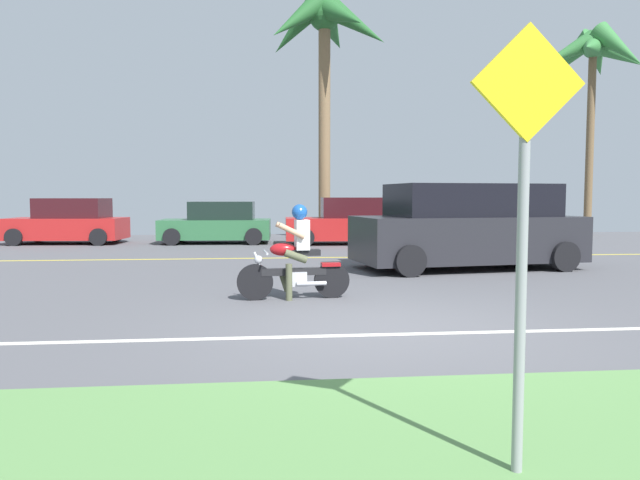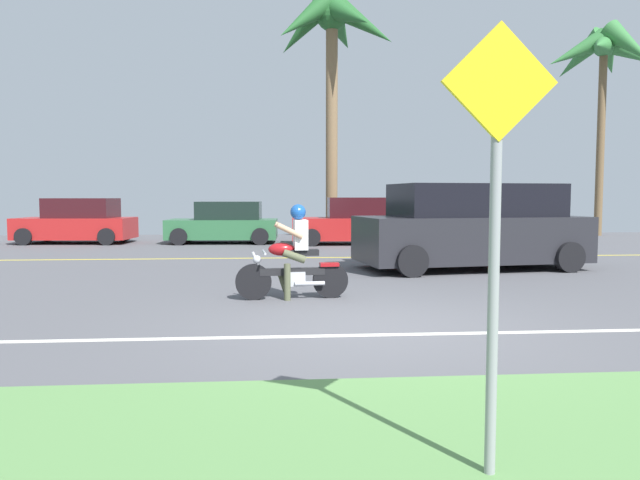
{
  "view_description": "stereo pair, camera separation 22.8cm",
  "coord_description": "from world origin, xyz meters",
  "px_view_note": "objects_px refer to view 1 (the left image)",
  "views": [
    {
      "loc": [
        -1.46,
        -7.0,
        1.58
      ],
      "look_at": [
        -0.43,
        3.08,
        0.84
      ],
      "focal_mm": 33.2,
      "sensor_mm": 36.0,
      "label": 1
    },
    {
      "loc": [
        -1.23,
        -7.02,
        1.58
      ],
      "look_at": [
        -0.43,
        3.08,
        0.84
      ],
      "focal_mm": 33.2,
      "sensor_mm": 36.0,
      "label": 2
    }
  ],
  "objects_px": {
    "parked_car_1": "(218,224)",
    "palm_tree_1": "(593,58)",
    "parked_car_0": "(69,222)",
    "palm_tree_0": "(325,35)",
    "parked_car_2": "(355,222)",
    "street_sign": "(524,208)",
    "motorcyclist": "(295,259)",
    "suv_nearby": "(468,227)"
  },
  "relations": [
    {
      "from": "suv_nearby",
      "to": "parked_car_0",
      "type": "relative_size",
      "value": 1.34
    },
    {
      "from": "street_sign",
      "to": "suv_nearby",
      "type": "bearing_deg",
      "value": 71.72
    },
    {
      "from": "street_sign",
      "to": "parked_car_0",
      "type": "bearing_deg",
      "value": 114.0
    },
    {
      "from": "motorcyclist",
      "to": "suv_nearby",
      "type": "distance_m",
      "value": 5.37
    },
    {
      "from": "suv_nearby",
      "to": "palm_tree_0",
      "type": "bearing_deg",
      "value": 102.71
    },
    {
      "from": "suv_nearby",
      "to": "parked_car_2",
      "type": "relative_size",
      "value": 1.15
    },
    {
      "from": "suv_nearby",
      "to": "parked_car_1",
      "type": "xyz_separation_m",
      "value": [
        -5.99,
        7.72,
        -0.24
      ]
    },
    {
      "from": "palm_tree_0",
      "to": "suv_nearby",
      "type": "bearing_deg",
      "value": -77.29
    },
    {
      "from": "parked_car_2",
      "to": "palm_tree_1",
      "type": "bearing_deg",
      "value": 19.06
    },
    {
      "from": "palm_tree_1",
      "to": "parked_car_0",
      "type": "bearing_deg",
      "value": -173.08
    },
    {
      "from": "parked_car_0",
      "to": "palm_tree_0",
      "type": "distance_m",
      "value": 11.25
    },
    {
      "from": "parked_car_0",
      "to": "parked_car_1",
      "type": "bearing_deg",
      "value": -3.52
    },
    {
      "from": "parked_car_0",
      "to": "palm_tree_1",
      "type": "relative_size",
      "value": 0.46
    },
    {
      "from": "parked_car_0",
      "to": "parked_car_1",
      "type": "height_order",
      "value": "parked_car_0"
    },
    {
      "from": "parked_car_1",
      "to": "palm_tree_1",
      "type": "relative_size",
      "value": 0.44
    },
    {
      "from": "parked_car_1",
      "to": "palm_tree_0",
      "type": "relative_size",
      "value": 0.41
    },
    {
      "from": "suv_nearby",
      "to": "parked_car_2",
      "type": "xyz_separation_m",
      "value": [
        -1.41,
        6.89,
        -0.18
      ]
    },
    {
      "from": "suv_nearby",
      "to": "palm_tree_1",
      "type": "height_order",
      "value": "palm_tree_1"
    },
    {
      "from": "motorcyclist",
      "to": "parked_car_0",
      "type": "height_order",
      "value": "parked_car_0"
    },
    {
      "from": "parked_car_1",
      "to": "street_sign",
      "type": "bearing_deg",
      "value": -80.66
    },
    {
      "from": "suv_nearby",
      "to": "street_sign",
      "type": "height_order",
      "value": "street_sign"
    },
    {
      "from": "motorcyclist",
      "to": "palm_tree_0",
      "type": "bearing_deg",
      "value": 81.75
    },
    {
      "from": "suv_nearby",
      "to": "parked_car_1",
      "type": "height_order",
      "value": "suv_nearby"
    },
    {
      "from": "parked_car_0",
      "to": "parked_car_2",
      "type": "distance_m",
      "value": 9.64
    },
    {
      "from": "motorcyclist",
      "to": "parked_car_0",
      "type": "bearing_deg",
      "value": 120.99
    },
    {
      "from": "parked_car_0",
      "to": "parked_car_1",
      "type": "distance_m",
      "value": 4.99
    },
    {
      "from": "parked_car_2",
      "to": "parked_car_1",
      "type": "bearing_deg",
      "value": 169.79
    },
    {
      "from": "palm_tree_0",
      "to": "street_sign",
      "type": "distance_m",
      "value": 20.0
    },
    {
      "from": "motorcyclist",
      "to": "parked_car_2",
      "type": "relative_size",
      "value": 0.39
    },
    {
      "from": "suv_nearby",
      "to": "palm_tree_0",
      "type": "distance_m",
      "value": 11.77
    },
    {
      "from": "parked_car_1",
      "to": "palm_tree_1",
      "type": "distance_m",
      "value": 16.4
    },
    {
      "from": "suv_nearby",
      "to": "palm_tree_1",
      "type": "xyz_separation_m",
      "value": [
        8.83,
        10.43,
        6.23
      ]
    },
    {
      "from": "parked_car_1",
      "to": "palm_tree_1",
      "type": "bearing_deg",
      "value": 10.36
    },
    {
      "from": "parked_car_0",
      "to": "palm_tree_0",
      "type": "bearing_deg",
      "value": 9.5
    },
    {
      "from": "parked_car_2",
      "to": "palm_tree_1",
      "type": "xyz_separation_m",
      "value": [
        10.23,
        3.54,
        6.41
      ]
    },
    {
      "from": "street_sign",
      "to": "parked_car_2",
      "type": "bearing_deg",
      "value": 83.94
    },
    {
      "from": "parked_car_0",
      "to": "parked_car_2",
      "type": "height_order",
      "value": "parked_car_2"
    },
    {
      "from": "parked_car_1",
      "to": "palm_tree_1",
      "type": "height_order",
      "value": "palm_tree_1"
    },
    {
      "from": "parked_car_2",
      "to": "palm_tree_0",
      "type": "bearing_deg",
      "value": 105.73
    },
    {
      "from": "parked_car_0",
      "to": "street_sign",
      "type": "xyz_separation_m",
      "value": [
        7.82,
        -17.58,
        0.81
      ]
    },
    {
      "from": "suv_nearby",
      "to": "palm_tree_1",
      "type": "relative_size",
      "value": 0.61
    },
    {
      "from": "palm_tree_1",
      "to": "parked_car_2",
      "type": "bearing_deg",
      "value": -160.94
    }
  ]
}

